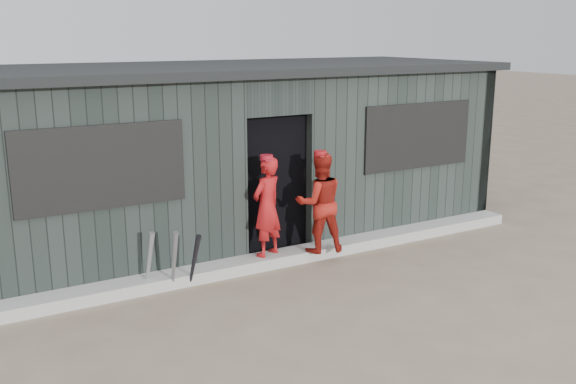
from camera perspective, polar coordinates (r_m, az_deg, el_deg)
ground at (r=7.50m, az=6.98°, el=-10.33°), size 80.00×80.00×0.00m
curb at (r=8.88m, az=-0.06°, el=-5.77°), size 8.00×0.36×0.15m
bat_left at (r=7.97m, az=-12.24°, el=-6.04°), size 0.15×0.26×0.78m
bat_mid at (r=7.89m, az=-10.09°, el=-6.05°), size 0.07×0.29×0.80m
bat_right at (r=7.98m, az=-8.35°, el=-6.08°), size 0.14×0.30×0.72m
player_red_left at (r=8.54m, az=-1.89°, el=-1.31°), size 0.58×0.49×1.35m
player_red_right at (r=8.71m, az=2.83°, el=-0.95°), size 0.78×0.68×1.38m
player_grey_back at (r=9.30m, az=-0.05°, el=-1.84°), size 0.58×0.43×1.09m
dugout at (r=10.02m, az=-4.87°, el=3.62°), size 8.30×3.30×2.62m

